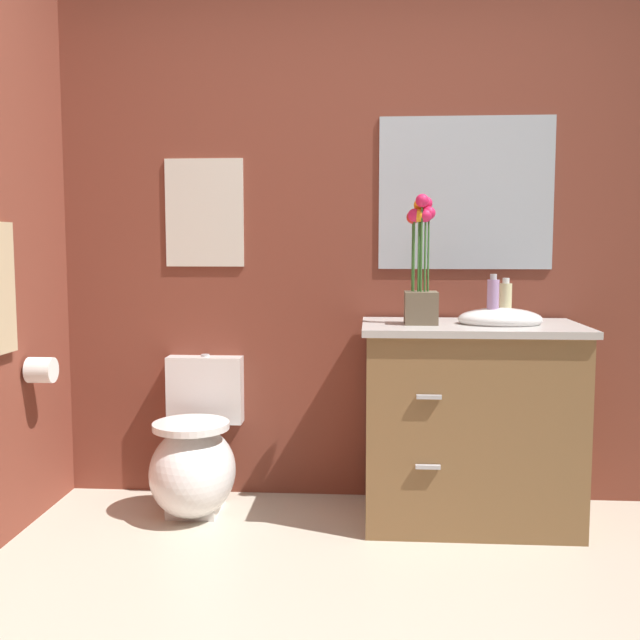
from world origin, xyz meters
name	(u,v)px	position (x,y,z in m)	size (l,w,h in m)	color
wall_back	(405,237)	(0.20, 1.64, 1.25)	(4.46, 0.05, 2.50)	brown
toilet	(195,459)	(-0.75, 1.34, 0.24)	(0.38, 0.59, 0.69)	white
vanity_cabinet	(470,421)	(0.48, 1.32, 0.45)	(0.94, 0.56, 1.05)	brown
flower_vase	(421,274)	(0.25, 1.29, 1.09)	(0.14, 0.14, 0.55)	brown
soap_bottle	(505,302)	(0.63, 1.41, 0.96)	(0.05, 0.05, 0.19)	beige
lotion_bottle	(493,301)	(0.56, 1.30, 0.97)	(0.05, 0.05, 0.22)	#B28CBF
wall_poster	(204,213)	(-0.75, 1.61, 1.36)	(0.37, 0.01, 0.51)	silver
wall_mirror	(466,193)	(0.48, 1.61, 1.45)	(0.80, 0.01, 0.70)	#B2BCC6
toilet_paper_roll	(41,370)	(-1.36, 1.15, 0.68)	(0.11, 0.11, 0.11)	white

